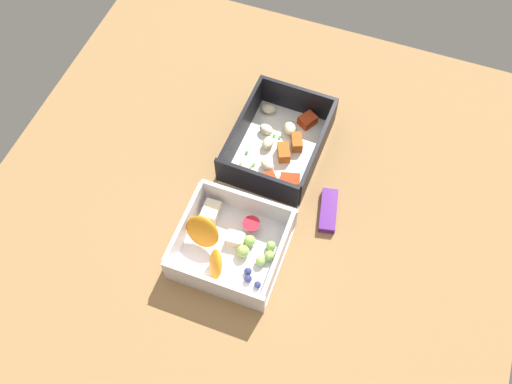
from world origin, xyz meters
The scene contains 4 objects.
table_surface centered at (0.00, 0.00, 1.00)cm, with size 80.00×80.00×2.00cm, color #9E7547.
pasta_container centered at (-10.25, 0.56, 3.97)cm, with size 18.18×13.70×6.14cm.
fruit_bowl centered at (8.37, -0.54, 3.85)cm, with size 14.26×14.76×5.91cm.
candy_bar centered at (-2.41, 11.14, 2.60)cm, with size 7.00×2.40×1.20cm, color #51197A.
Camera 1 is at (37.70, 14.36, 75.72)cm, focal length 38.85 mm.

